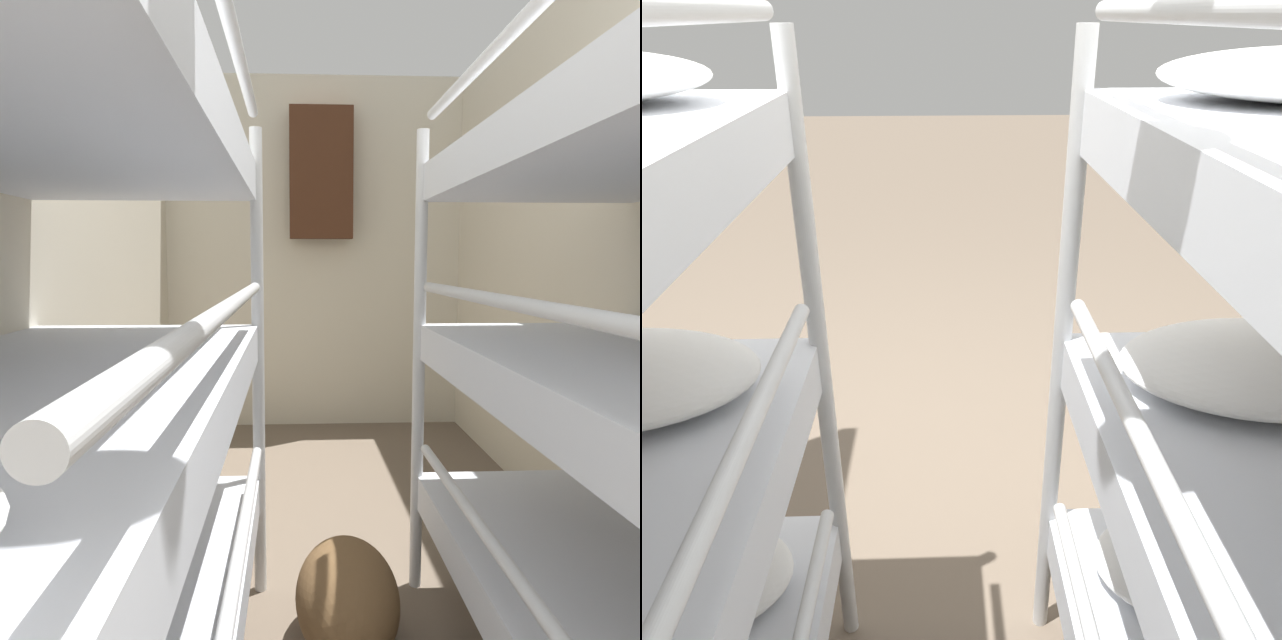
{
  "view_description": "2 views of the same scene",
  "coord_description": "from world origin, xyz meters",
  "views": [
    {
      "loc": [
        -0.17,
        0.43,
        1.22
      ],
      "look_at": [
        -0.0,
        3.8,
        0.86
      ],
      "focal_mm": 32.0,
      "sensor_mm": 36.0,
      "label": 1
    },
    {
      "loc": [
        0.0,
        1.88,
        1.69
      ],
      "look_at": [
        -0.06,
        0.29,
        0.9
      ],
      "focal_mm": 35.0,
      "sensor_mm": 36.0,
      "label": 2
    }
  ],
  "objects": [
    {
      "name": "ground_plane",
      "position": [
        0.0,
        0.0,
        0.0
      ],
      "size": [
        20.0,
        20.0,
        0.0
      ],
      "primitive_type": "plane",
      "color": "#6B5B4C"
    }
  ]
}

